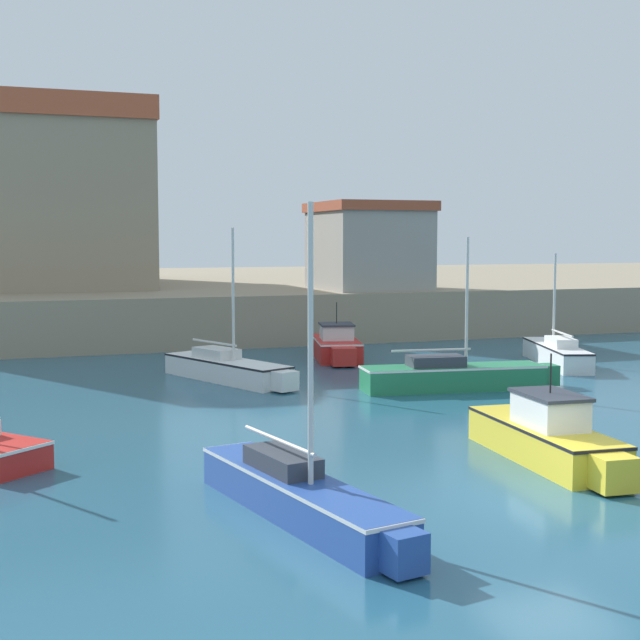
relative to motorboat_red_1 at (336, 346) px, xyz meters
name	(u,v)px	position (x,y,z in m)	size (l,w,h in m)	color
ground_plane	(552,499)	(-3.13, -20.42, -0.56)	(200.00, 200.00, 0.00)	#235670
quay_seawall	(164,296)	(-3.13, 24.60, 0.65)	(120.00, 40.00, 2.43)	gray
motorboat_red_1	(336,346)	(0.00, 0.00, 0.00)	(2.74, 5.30, 2.42)	red
sailboat_green_2	(455,375)	(1.11, -8.49, -0.07)	(6.93, 2.28, 5.14)	#237A4C
sailboat_white_3	(228,368)	(-5.71, -4.10, -0.09)	(3.58, 6.51, 5.47)	white
sailboat_white_4	(556,353)	(7.78, -4.53, -0.07)	(2.95, 6.40, 4.49)	white
sailboat_blue_6	(300,493)	(-8.20, -19.94, -0.09)	(2.28, 6.66, 5.74)	#284C9E
motorboat_yellow_8	(547,437)	(-1.56, -17.88, 0.02)	(1.87, 5.74, 2.51)	yellow
church	(19,189)	(-12.24, 18.33, 7.30)	(15.73, 17.50, 15.80)	gray
harbor_shed_near_wharf	(368,245)	(4.87, 8.24, 4.16)	(5.33, 6.09, 4.54)	gray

